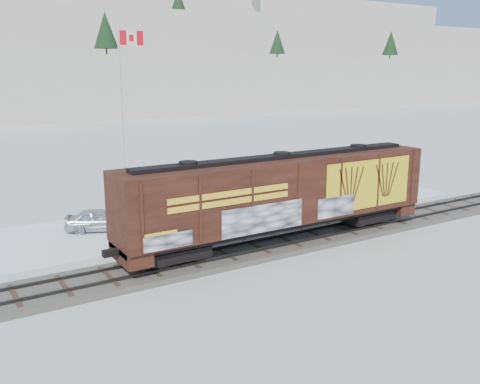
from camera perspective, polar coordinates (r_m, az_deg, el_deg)
ground at (r=28.50m, az=1.75°, el=-6.34°), size 500.00×500.00×0.00m
rail_track at (r=28.45m, az=1.75°, el=-6.06°), size 50.00×3.40×0.43m
parking_strip at (r=34.70m, az=-5.11°, el=-2.81°), size 40.00×8.00×0.03m
hopper_railcar at (r=28.51m, az=4.42°, el=-0.06°), size 18.16×3.06×4.65m
flagpole at (r=39.86m, az=-12.20°, el=5.72°), size 2.30×0.90×12.27m
car_silver at (r=32.81m, az=-14.74°, el=-2.87°), size 4.29×3.06×1.36m
car_white at (r=36.31m, az=-1.75°, el=-0.72°), size 5.15×3.13×1.60m
car_dark at (r=38.88m, az=8.60°, el=-0.09°), size 5.20×3.12×1.41m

